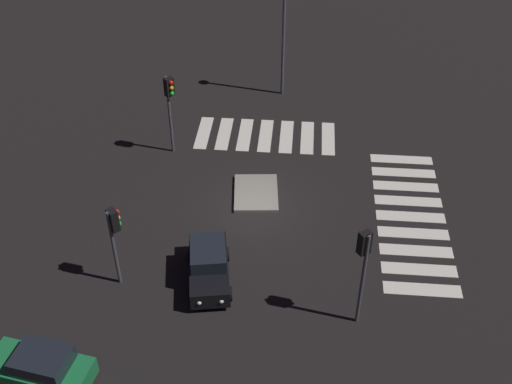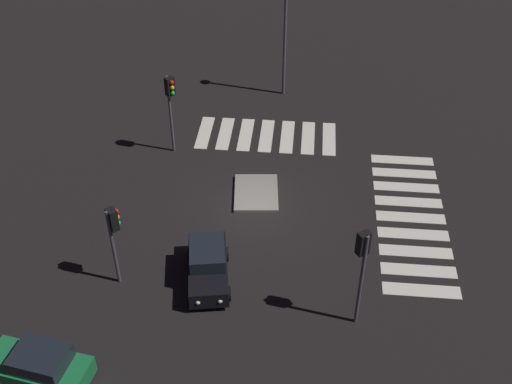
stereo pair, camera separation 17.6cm
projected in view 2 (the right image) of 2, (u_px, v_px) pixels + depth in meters
ground_plane at (256, 208)px, 30.15m from camera, size 80.00×80.00×0.00m
traffic_island at (256, 193)px, 30.92m from camera, size 3.00×2.36×0.18m
car_black at (208, 265)px, 26.10m from camera, size 3.89×2.22×1.62m
car_green at (39, 367)px, 22.19m from camera, size 2.22×3.88×1.61m
traffic_light_south at (362, 256)px, 22.77m from camera, size 0.53×0.54×4.51m
traffic_light_west at (113, 228)px, 24.75m from camera, size 0.54×0.54×3.80m
traffic_light_north at (170, 97)px, 31.72m from camera, size 0.54×0.53×4.44m
street_lamp at (285, 18)px, 35.63m from camera, size 0.56×0.56×7.02m
crosswalk_near at (411, 217)px, 29.62m from camera, size 9.90×3.20×0.02m
crosswalk_side at (266, 136)px, 35.01m from camera, size 3.20×7.60×0.02m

